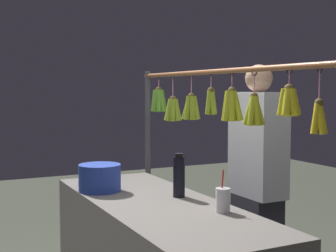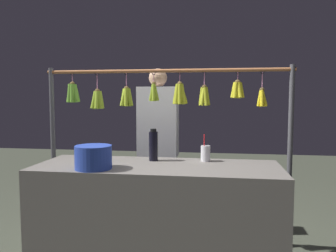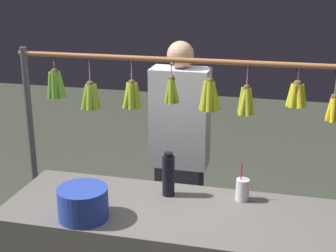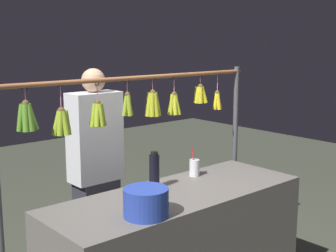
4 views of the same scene
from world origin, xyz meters
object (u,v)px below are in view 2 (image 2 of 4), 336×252
water_bottle (153,146)px  blue_bucket (93,157)px  drink_cup (205,153)px  vendor_person (158,153)px

water_bottle → blue_bucket: water_bottle is taller
water_bottle → drink_cup: size_ratio=1.18×
water_bottle → drink_cup: (-0.43, -0.04, -0.06)m
water_bottle → vendor_person: bearing=-83.5°
water_bottle → blue_bucket: size_ratio=0.99×
drink_cup → water_bottle: bearing=5.0°
drink_cup → vendor_person: 0.80m
drink_cup → vendor_person: vendor_person is taller
blue_bucket → drink_cup: drink_cup is taller
water_bottle → vendor_person: 0.67m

